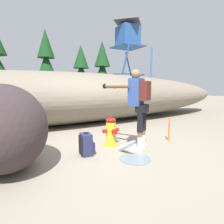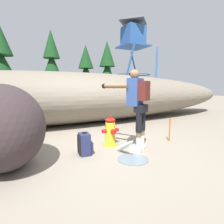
{
  "view_description": "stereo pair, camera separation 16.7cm",
  "coord_description": "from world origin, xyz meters",
  "px_view_note": "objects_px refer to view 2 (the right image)",
  "views": [
    {
      "loc": [
        -1.9,
        -3.46,
        1.36
      ],
      "look_at": [
        0.3,
        0.44,
        0.75
      ],
      "focal_mm": 28.72,
      "sensor_mm": 36.0,
      "label": 1
    },
    {
      "loc": [
        -1.75,
        -3.54,
        1.36
      ],
      "look_at": [
        0.3,
        0.44,
        0.75
      ],
      "focal_mm": 28.72,
      "sensor_mm": 36.0,
      "label": 2
    }
  ],
  "objects_px": {
    "fire_hydrant": "(110,132)",
    "watchtower": "(133,37)",
    "boulder_large": "(3,127)",
    "survey_stake": "(170,130)",
    "utility_worker": "(136,100)",
    "spare_backpack": "(85,144)"
  },
  "relations": [
    {
      "from": "fire_hydrant",
      "to": "watchtower",
      "type": "relative_size",
      "value": 0.09
    },
    {
      "from": "boulder_large",
      "to": "survey_stake",
      "type": "height_order",
      "value": "boulder_large"
    },
    {
      "from": "utility_worker",
      "to": "spare_backpack",
      "type": "bearing_deg",
      "value": 44.43
    },
    {
      "from": "utility_worker",
      "to": "survey_stake",
      "type": "xyz_separation_m",
      "value": [
        1.15,
        0.15,
        -0.8
      ]
    },
    {
      "from": "utility_worker",
      "to": "watchtower",
      "type": "relative_size",
      "value": 0.21
    },
    {
      "from": "boulder_large",
      "to": "fire_hydrant",
      "type": "bearing_deg",
      "value": 6.92
    },
    {
      "from": "fire_hydrant",
      "to": "survey_stake",
      "type": "relative_size",
      "value": 1.18
    },
    {
      "from": "boulder_large",
      "to": "watchtower",
      "type": "xyz_separation_m",
      "value": [
        10.33,
        11.65,
        5.44
      ]
    },
    {
      "from": "fire_hydrant",
      "to": "watchtower",
      "type": "xyz_separation_m",
      "value": [
        8.19,
        11.39,
        5.83
      ]
    },
    {
      "from": "watchtower",
      "to": "survey_stake",
      "type": "height_order",
      "value": "watchtower"
    },
    {
      "from": "spare_backpack",
      "to": "watchtower",
      "type": "bearing_deg",
      "value": 59.03
    },
    {
      "from": "fire_hydrant",
      "to": "survey_stake",
      "type": "xyz_separation_m",
      "value": [
        1.49,
        -0.39,
        -0.02
      ]
    },
    {
      "from": "fire_hydrant",
      "to": "watchtower",
      "type": "bearing_deg",
      "value": 54.27
    },
    {
      "from": "spare_backpack",
      "to": "boulder_large",
      "type": "distance_m",
      "value": 1.49
    },
    {
      "from": "fire_hydrant",
      "to": "survey_stake",
      "type": "height_order",
      "value": "fire_hydrant"
    },
    {
      "from": "watchtower",
      "to": "survey_stake",
      "type": "distance_m",
      "value": 14.76
    },
    {
      "from": "fire_hydrant",
      "to": "boulder_large",
      "type": "xyz_separation_m",
      "value": [
        -2.13,
        -0.26,
        0.39
      ]
    },
    {
      "from": "fire_hydrant",
      "to": "survey_stake",
      "type": "distance_m",
      "value": 1.54
    },
    {
      "from": "spare_backpack",
      "to": "boulder_large",
      "type": "relative_size",
      "value": 0.28
    },
    {
      "from": "survey_stake",
      "to": "watchtower",
      "type": "bearing_deg",
      "value": 60.37
    },
    {
      "from": "spare_backpack",
      "to": "survey_stake",
      "type": "bearing_deg",
      "value": 3.56
    },
    {
      "from": "boulder_large",
      "to": "watchtower",
      "type": "relative_size",
      "value": 0.21
    }
  ]
}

